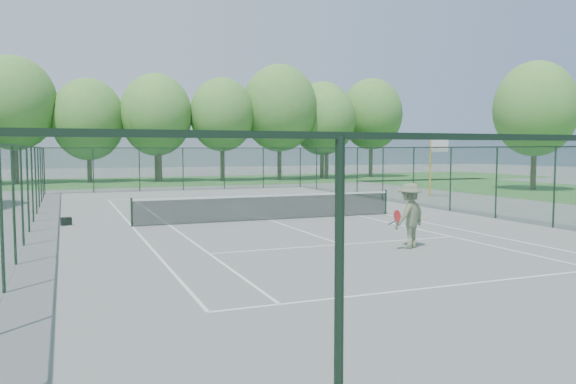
% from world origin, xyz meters
% --- Properties ---
extents(ground, '(140.00, 140.00, 0.00)m').
position_xyz_m(ground, '(0.00, 0.00, 0.00)').
color(ground, gray).
rests_on(ground, ground).
extents(grass_far, '(80.00, 16.00, 0.01)m').
position_xyz_m(grass_far, '(0.00, 30.00, 0.01)').
color(grass_far, '#387A30').
rests_on(grass_far, ground).
extents(court_lines, '(11.05, 23.85, 0.01)m').
position_xyz_m(court_lines, '(0.00, 0.00, 0.00)').
color(court_lines, white).
rests_on(court_lines, ground).
extents(tennis_net, '(11.08, 0.08, 1.10)m').
position_xyz_m(tennis_net, '(0.00, 0.00, 0.58)').
color(tennis_net, black).
rests_on(tennis_net, ground).
extents(fence_enclosure, '(18.05, 36.05, 3.02)m').
position_xyz_m(fence_enclosure, '(0.00, 0.00, 1.56)').
color(fence_enclosure, '#1A3722').
rests_on(fence_enclosure, ground).
extents(tree_line_far, '(39.40, 6.40, 9.70)m').
position_xyz_m(tree_line_far, '(0.00, 30.00, 5.99)').
color(tree_line_far, '#442C20').
rests_on(tree_line_far, ground).
extents(basketball_goal, '(1.20, 1.43, 3.65)m').
position_xyz_m(basketball_goal, '(13.16, 6.80, 2.57)').
color(basketball_goal, gold).
rests_on(basketball_goal, ground).
extents(tree_side, '(5.75, 5.75, 9.10)m').
position_xyz_m(tree_side, '(23.14, 8.95, 5.74)').
color(tree_side, '#442C20').
rests_on(tree_side, ground).
extents(sports_bag_a, '(0.41, 0.28, 0.30)m').
position_xyz_m(sports_bag_a, '(-7.79, 1.47, 0.15)').
color(sports_bag_a, black).
rests_on(sports_bag_a, ground).
extents(sports_bag_b, '(0.42, 0.33, 0.29)m').
position_xyz_m(sports_bag_b, '(-7.78, 1.39, 0.14)').
color(sports_bag_b, black).
rests_on(sports_bag_b, ground).
extents(tennis_player, '(1.69, 1.15, 1.92)m').
position_xyz_m(tennis_player, '(1.59, -7.65, 0.96)').
color(tennis_player, '#626A4B').
rests_on(tennis_player, ground).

